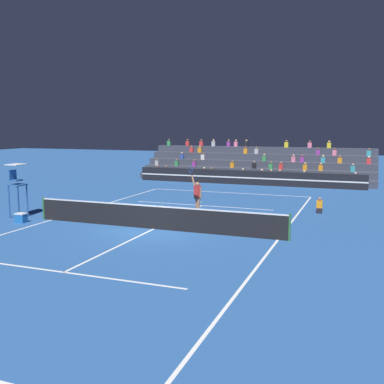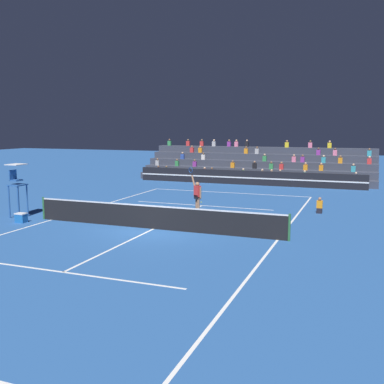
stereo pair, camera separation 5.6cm
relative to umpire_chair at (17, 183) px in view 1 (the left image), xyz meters
name	(u,v)px [view 1 (the left image)]	position (x,y,z in m)	size (l,w,h in m)	color
ground_plane	(154,229)	(7.52, 0.00, -1.72)	(120.00, 120.00, 0.00)	#285699
court_lines	(154,229)	(7.52, 0.00, -1.71)	(11.10, 23.90, 0.01)	white
tennis_net	(154,217)	(7.52, 0.00, -1.17)	(12.00, 0.10, 1.10)	#2D6B38
sponsor_banner_wall	(246,178)	(7.52, 16.59, -1.17)	(18.00, 0.26, 1.10)	black
bleacher_stand	(256,168)	(7.52, 20.39, -0.70)	(19.35, 4.75, 3.38)	#383D4C
umpire_chair	(17,183)	(0.00, 0.00, 0.00)	(0.76, 0.84, 2.67)	#285699
ball_kid_courtside	(319,207)	(14.04, 6.48, -1.39)	(0.30, 0.36, 0.84)	black
tennis_player	(197,196)	(8.22, 3.71, -0.73)	(0.91, 0.62, 2.48)	#9E7051
tennis_ball	(201,202)	(7.13, 7.35, -1.68)	(0.07, 0.07, 0.07)	#C6DB33
equipment_cooler	(21,218)	(1.06, -0.99, -1.49)	(0.50, 0.38, 0.45)	#1E66B2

